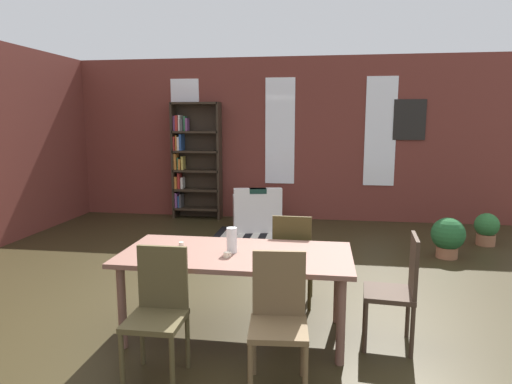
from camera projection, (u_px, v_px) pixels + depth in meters
The scene contains 20 objects.
ground_plane at pixel (234, 319), 4.23m from camera, with size 11.69×11.69×0.00m, color #2E2715.
back_wall_brick at pixel (280, 139), 8.44m from camera, with size 8.82×0.12×3.02m, color brown.
window_pane_0 at pixel (186, 131), 8.61m from camera, with size 0.55×0.02×1.96m, color white.
window_pane_1 at pixel (280, 131), 8.35m from camera, with size 0.55×0.02×1.96m, color white.
window_pane_2 at pixel (380, 132), 8.08m from camera, with size 0.55×0.02×1.96m, color white.
dining_table at pixel (236, 261), 3.84m from camera, with size 1.97×0.94×0.75m.
vase_on_table at pixel (232, 240), 3.82m from camera, with size 0.09×0.09×0.22m, color silver.
tealight_candle_0 at pixel (229, 254), 3.72m from camera, with size 0.04×0.04×0.03m, color silver.
tealight_candle_1 at pixel (181, 244), 4.03m from camera, with size 0.04×0.04×0.03m, color silver.
tealight_candle_2 at pixel (226, 255), 3.68m from camera, with size 0.04×0.04×0.05m, color silver.
dining_chair_head_right at pixel (398, 287), 3.67m from camera, with size 0.43×0.43×0.95m.
dining_chair_near_left at pixel (158, 308), 3.25m from camera, with size 0.40×0.40×0.95m.
dining_chair_near_right at pixel (279, 316), 3.13m from camera, with size 0.43×0.43×0.95m.
dining_chair_far_right at pixel (292, 257), 4.49m from camera, with size 0.41×0.41×0.95m.
bookshelf_tall at pixel (193, 159), 8.50m from camera, with size 0.92×0.30×2.20m.
armchair_white at pixel (257, 213), 7.75m from camera, with size 0.96×0.96×0.75m.
potted_plant_by_shelf at pixel (448, 236), 6.10m from camera, with size 0.45×0.45×0.56m.
potted_plant_window at pixel (487, 228), 6.72m from camera, with size 0.36×0.36×0.49m.
striped_rug at pixel (252, 235), 7.31m from camera, with size 1.23×1.10×0.01m.
framed_picture at pixel (410, 120), 7.97m from camera, with size 0.56×0.03×0.72m, color black.
Camera 1 is at (0.79, -3.91, 1.87)m, focal length 31.36 mm.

